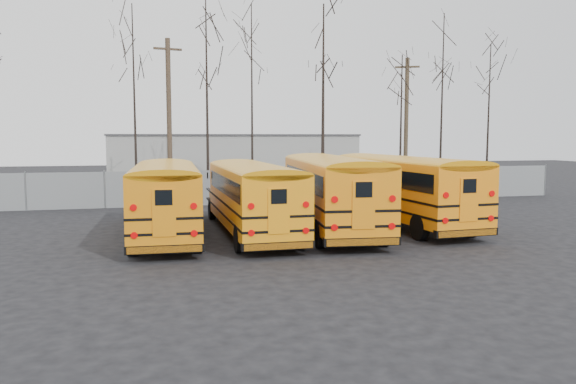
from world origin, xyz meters
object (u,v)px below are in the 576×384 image
object	(u,v)px
bus_b	(252,192)
utility_pole_left	(169,116)
bus_c	(331,186)
bus_d	(401,184)
utility_pole_right	(406,124)
bus_a	(165,193)

from	to	relation	value
bus_b	utility_pole_left	xyz separation A→B (m)	(-2.61, 15.34, 3.50)
bus_b	utility_pole_left	bearing A→B (deg)	99.26
bus_b	bus_c	size ratio (longest dim) A/B	0.91
bus_c	bus_d	distance (m)	3.55
bus_c	utility_pole_right	distance (m)	17.06
bus_d	utility_pole_right	bearing A→B (deg)	60.04
bus_a	bus_b	distance (m)	3.37
bus_a	utility_pole_left	world-z (taller)	utility_pole_left
bus_c	utility_pole_left	bearing A→B (deg)	117.35
bus_a	bus_b	bearing A→B (deg)	-4.19
utility_pole_left	bus_d	bearing A→B (deg)	-66.77
bus_a	utility_pole_left	bearing A→B (deg)	89.40
bus_a	bus_d	bearing A→B (deg)	4.98
bus_d	utility_pole_right	world-z (taller)	utility_pole_right
bus_a	utility_pole_right	xyz separation A→B (m)	(16.61, 13.40, 3.01)
bus_b	utility_pole_right	distance (m)	19.36
bus_b	bus_c	xyz separation A→B (m)	(3.35, 0.20, 0.14)
bus_d	utility_pole_left	size ratio (longest dim) A/B	1.11
utility_pole_left	bus_c	bearing A→B (deg)	-78.43
utility_pole_left	utility_pole_right	distance (m)	15.95
bus_d	utility_pole_right	size ratio (longest dim) A/B	1.22
bus_a	bus_d	size ratio (longest dim) A/B	0.94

